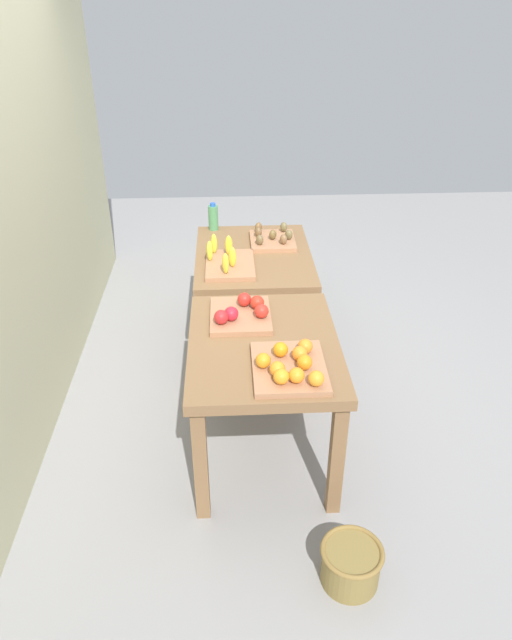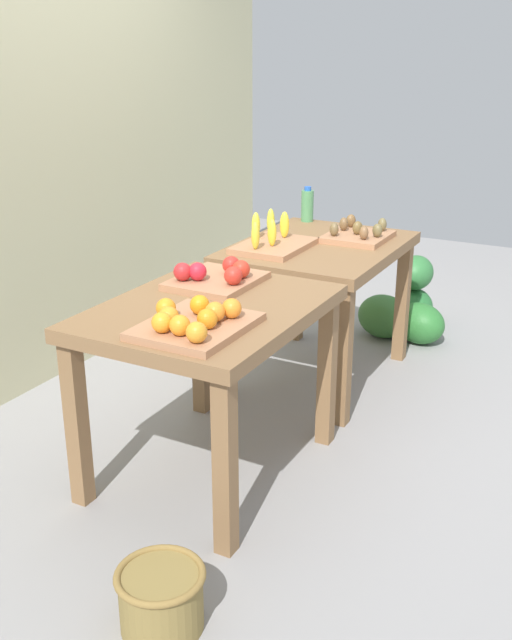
# 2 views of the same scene
# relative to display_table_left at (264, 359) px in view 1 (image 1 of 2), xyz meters

# --- Properties ---
(ground_plane) EXTENTS (8.00, 8.00, 0.00)m
(ground_plane) POSITION_rel_display_table_left_xyz_m (0.56, 0.00, -0.66)
(ground_plane) COLOR gray
(back_wall) EXTENTS (4.40, 0.12, 3.00)m
(back_wall) POSITION_rel_display_table_left_xyz_m (0.56, 1.35, 0.84)
(back_wall) COLOR beige
(back_wall) RESTS_ON ground_plane
(display_table_left) EXTENTS (1.04, 0.80, 0.77)m
(display_table_left) POSITION_rel_display_table_left_xyz_m (0.00, 0.00, 0.00)
(display_table_left) COLOR brown
(display_table_left) RESTS_ON ground_plane
(display_table_right) EXTENTS (1.04, 0.80, 0.77)m
(display_table_right) POSITION_rel_display_table_left_xyz_m (1.12, 0.00, 0.00)
(display_table_right) COLOR brown
(display_table_right) RESTS_ON ground_plane
(orange_bin) EXTENTS (0.44, 0.36, 0.11)m
(orange_bin) POSITION_rel_display_table_left_xyz_m (-0.28, -0.11, 0.15)
(orange_bin) COLOR #A87552
(orange_bin) RESTS_ON display_table_left
(apple_bin) EXTENTS (0.40, 0.34, 0.11)m
(apple_bin) POSITION_rel_display_table_left_xyz_m (0.25, 0.11, 0.15)
(apple_bin) COLOR #A87552
(apple_bin) RESTS_ON display_table_left
(banana_crate) EXTENTS (0.44, 0.32, 0.17)m
(banana_crate) POSITION_rel_display_table_left_xyz_m (0.92, 0.18, 0.15)
(banana_crate) COLOR #A87552
(banana_crate) RESTS_ON display_table_right
(kiwi_bin) EXTENTS (0.36, 0.32, 0.10)m
(kiwi_bin) POSITION_rel_display_table_left_xyz_m (1.31, -0.15, 0.14)
(kiwi_bin) COLOR #A87552
(kiwi_bin) RESTS_ON display_table_right
(water_bottle) EXTENTS (0.07, 0.07, 0.21)m
(water_bottle) POSITION_rel_display_table_left_xyz_m (1.58, 0.28, 0.21)
(water_bottle) COLOR #4C8C59
(water_bottle) RESTS_ON display_table_right
(watermelon_pile) EXTENTS (0.63, 0.63, 0.48)m
(watermelon_pile) POSITION_rel_display_table_left_xyz_m (1.99, -0.25, -0.48)
(watermelon_pile) COLOR #276A31
(watermelon_pile) RESTS_ON ground_plane
(wicker_basket) EXTENTS (0.29, 0.29, 0.21)m
(wicker_basket) POSITION_rel_display_table_left_xyz_m (-0.89, -0.35, -0.54)
(wicker_basket) COLOR olive
(wicker_basket) RESTS_ON ground_plane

